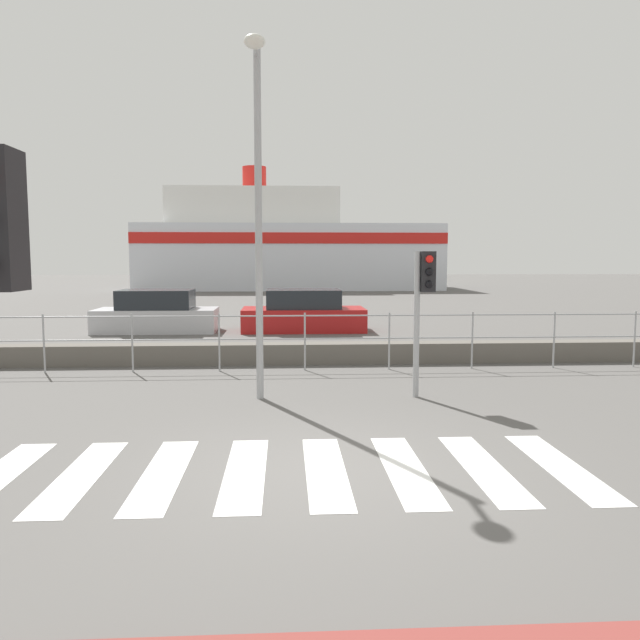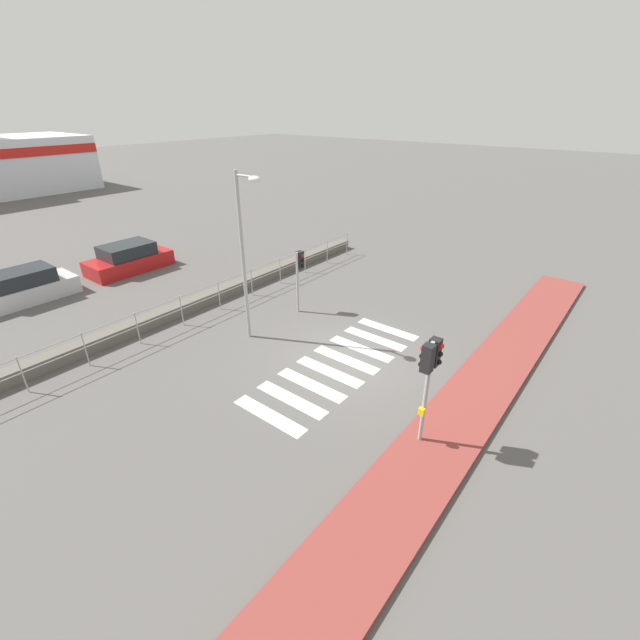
% 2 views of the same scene
% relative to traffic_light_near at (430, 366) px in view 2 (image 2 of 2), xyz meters
% --- Properties ---
extents(ground_plane, '(160.00, 160.00, 0.00)m').
position_rel_traffic_light_near_xyz_m(ground_plane, '(1.99, 3.66, -2.27)').
color(ground_plane, '#565451').
extents(sidewalk_brick, '(24.00, 1.80, 0.12)m').
position_rel_traffic_light_near_xyz_m(sidewalk_brick, '(1.99, -0.44, -2.21)').
color(sidewalk_brick, brown).
rests_on(sidewalk_brick, ground_plane).
extents(crosswalk, '(6.75, 2.40, 0.01)m').
position_rel_traffic_light_near_xyz_m(crosswalk, '(1.57, 3.66, -2.26)').
color(crosswalk, silver).
rests_on(crosswalk, ground_plane).
extents(seawall, '(19.98, 0.55, 0.46)m').
position_rel_traffic_light_near_xyz_m(seawall, '(1.99, 10.81, -2.04)').
color(seawall, '#605B54').
rests_on(seawall, ground_plane).
extents(harbor_fence, '(18.02, 0.04, 1.22)m').
position_rel_traffic_light_near_xyz_m(harbor_fence, '(1.99, 9.94, -1.47)').
color(harbor_fence, '#9EA0A3').
rests_on(harbor_fence, ground_plane).
extents(traffic_light_near, '(0.58, 0.41, 2.90)m').
position_rel_traffic_light_near_xyz_m(traffic_light_near, '(0.00, 0.00, 0.00)').
color(traffic_light_near, '#9EA0A3').
rests_on(traffic_light_near, ground_plane).
extents(traffic_light_far, '(0.34, 0.32, 2.49)m').
position_rel_traffic_light_near_xyz_m(traffic_light_far, '(3.92, 7.29, -0.44)').
color(traffic_light_far, '#9EA0A3').
rests_on(traffic_light_far, ground_plane).
extents(streetlamp, '(0.32, 1.07, 5.77)m').
position_rel_traffic_light_near_xyz_m(streetlamp, '(1.15, 7.13, 1.33)').
color(streetlamp, '#9EA0A3').
rests_on(streetlamp, ground_plane).
extents(parked_car_silver, '(3.83, 1.72, 1.35)m').
position_rel_traffic_light_near_xyz_m(parked_car_silver, '(-2.55, 17.10, -1.69)').
color(parked_car_silver, '#BCBCC1').
rests_on(parked_car_silver, ground_plane).
extents(parked_car_red, '(3.96, 1.88, 1.35)m').
position_rel_traffic_light_near_xyz_m(parked_car_red, '(2.18, 17.10, -1.69)').
color(parked_car_red, '#B21919').
rests_on(parked_car_red, ground_plane).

